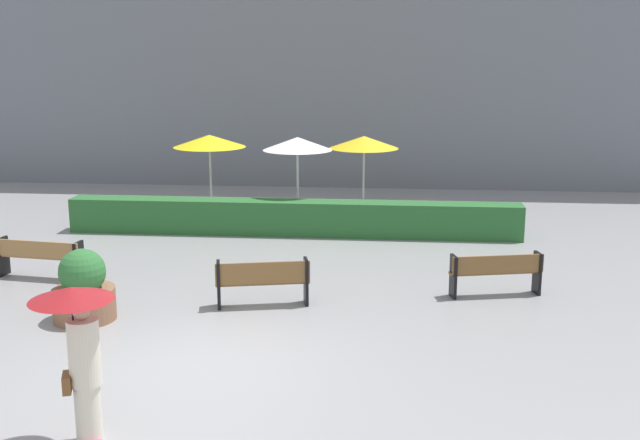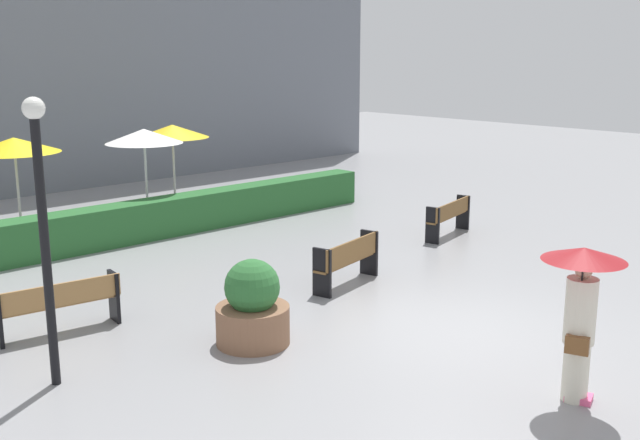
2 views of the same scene
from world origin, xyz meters
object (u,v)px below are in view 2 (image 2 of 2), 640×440
Objects in this scene: patio_umbrella_white at (144,136)px; patio_umbrella_yellow at (14,145)px; planter_pot at (253,308)px; patio_umbrella_yellow_far at (172,131)px; bench_far_left at (59,302)px; pedestrian_with_umbrella at (581,301)px; bench_far_right at (450,215)px; bench_mid_center at (349,258)px; lamp_post at (42,212)px.

patio_umbrella_yellow is at bearing 155.97° from patio_umbrella_white.
planter_pot is 9.17m from patio_umbrella_yellow.
bench_far_left is at bearing -133.26° from patio_umbrella_yellow_far.
bench_far_left is 7.57m from pedestrian_with_umbrella.
bench_far_left is 9.40m from bench_far_right.
bench_far_left is 9.67m from patio_umbrella_yellow_far.
bench_mid_center is at bearing 18.24° from planter_pot.
lamp_post reaches higher than bench_far_left.
patio_umbrella_yellow_far reaches higher than pedestrian_with_umbrella.
patio_umbrella_yellow is at bearing 136.14° from bench_far_right.
lamp_post is 8.85m from patio_umbrella_yellow.
planter_pot is (-7.48, -2.03, 0.04)m from bench_far_right.
planter_pot is at bearing -161.76° from bench_mid_center.
patio_umbrella_white is at bearing -24.03° from patio_umbrella_yellow.
bench_far_right is 10.23m from patio_umbrella_yellow.
planter_pot is 10.51m from patio_umbrella_yellow_far.
patio_umbrella_white is (5.64, 7.15, -0.07)m from lamp_post.
bench_mid_center is 0.74× the size of patio_umbrella_white.
pedestrian_with_umbrella is at bearing -67.92° from planter_pot.
patio_umbrella_white is at bearing 91.35° from bench_mid_center.
patio_umbrella_yellow is 1.01× the size of patio_umbrella_yellow_far.
pedestrian_with_umbrella is at bearing -95.54° from patio_umbrella_white.
bench_mid_center is (-4.43, -1.03, 0.01)m from bench_far_right.
patio_umbrella_yellow is (0.20, 9.03, 1.58)m from planter_pot.
planter_pot is 0.56× the size of patio_umbrella_yellow.
bench_far_right is 7.59m from patio_umbrella_white.
lamp_post reaches higher than bench_far_right.
pedestrian_with_umbrella is 6.72m from lamp_post.
patio_umbrella_white reaches higher than patio_umbrella_yellow.
planter_pot is (-1.72, 4.24, -0.76)m from pedestrian_with_umbrella.
bench_mid_center is at bearing -166.94° from bench_far_right.
patio_umbrella_yellow_far is (6.54, 6.95, 1.61)m from bench_far_left.
lamp_post is at bearing 132.24° from pedestrian_with_umbrella.
pedestrian_with_umbrella is 13.38m from patio_umbrella_yellow.
bench_far_left is 1.08× the size of bench_mid_center.
bench_mid_center is 8.67m from patio_umbrella_yellow.
bench_far_right is 10.47m from lamp_post.
patio_umbrella_yellow_far is at bearing 40.37° from patio_umbrella_white.
pedestrian_with_umbrella reaches higher than planter_pot.
lamp_post is (-5.80, -0.32, 1.78)m from bench_mid_center.
pedestrian_with_umbrella is (-1.33, -5.24, 0.79)m from bench_mid_center.
bench_mid_center is 0.78× the size of patio_umbrella_yellow_far.
patio_umbrella_yellow reaches higher than planter_pot.
patio_umbrella_yellow reaches higher than bench_far_left.
patio_umbrella_white reaches higher than bench_mid_center.
lamp_post is 9.10m from patio_umbrella_white.
bench_far_left is 0.84× the size of patio_umbrella_yellow_far.
lamp_post is (-0.84, -1.67, 1.80)m from bench_far_left.
pedestrian_with_umbrella is 0.83× the size of patio_umbrella_white.
patio_umbrella_yellow is 0.96× the size of patio_umbrella_white.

